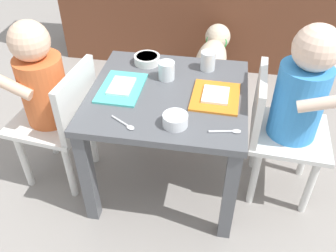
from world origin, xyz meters
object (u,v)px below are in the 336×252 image
(water_cup_left, at_px, (166,72))
(spoon_by_left_tray, at_px, (125,124))
(veggie_bowl_far, at_px, (175,120))
(spoon_by_right_tray, at_px, (228,131))
(cereal_bowl_left_side, at_px, (147,59))
(seated_child_left, at_px, (46,89))
(seated_child_right, at_px, (297,98))
(dog, at_px, (212,58))
(water_cup_right, at_px, (208,62))
(food_tray_left, at_px, (121,87))
(food_tray_right, at_px, (215,96))
(dining_table, at_px, (168,110))

(water_cup_left, distance_m, spoon_by_left_tray, 0.30)
(veggie_bowl_far, height_order, spoon_by_right_tray, veggie_bowl_far)
(veggie_bowl_far, bearing_deg, cereal_bowl_left_side, 114.70)
(seated_child_left, bearing_deg, water_cup_left, 17.01)
(water_cup_left, bearing_deg, cereal_bowl_left_side, 133.73)
(spoon_by_left_tray, bearing_deg, seated_child_right, 22.92)
(spoon_by_left_tray, distance_m, spoon_by_right_tray, 0.32)
(seated_child_right, distance_m, cereal_bowl_left_side, 0.57)
(seated_child_left, distance_m, water_cup_left, 0.44)
(dog, distance_m, water_cup_right, 0.54)
(seated_child_right, xyz_separation_m, spoon_by_left_tray, (-0.54, -0.23, -0.00))
(veggie_bowl_far, bearing_deg, seated_child_right, 27.72)
(dog, bearing_deg, food_tray_left, -113.20)
(food_tray_left, height_order, spoon_by_left_tray, food_tray_left)
(water_cup_left, xyz_separation_m, spoon_by_left_tray, (-0.08, -0.29, -0.03))
(food_tray_right, distance_m, spoon_by_right_tray, 0.18)
(water_cup_right, xyz_separation_m, spoon_by_left_tray, (-0.22, -0.38, -0.03))
(veggie_bowl_far, bearing_deg, spoon_by_right_tray, -2.62)
(spoon_by_right_tray, bearing_deg, food_tray_right, 106.00)
(water_cup_left, bearing_deg, food_tray_right, -27.13)
(seated_child_right, distance_m, spoon_by_left_tray, 0.59)
(food_tray_right, distance_m, spoon_by_left_tray, 0.33)
(dining_table, distance_m, water_cup_right, 0.24)
(food_tray_right, distance_m, veggie_bowl_far, 0.20)
(seated_child_left, relative_size, seated_child_right, 0.96)
(seated_child_left, relative_size, cereal_bowl_left_side, 6.79)
(seated_child_left, distance_m, veggie_bowl_far, 0.51)
(water_cup_left, bearing_deg, dog, 76.09)
(spoon_by_right_tray, bearing_deg, water_cup_left, 131.07)
(seated_child_left, relative_size, spoon_by_right_tray, 6.82)
(cereal_bowl_left_side, bearing_deg, water_cup_left, -46.27)
(dog, distance_m, spoon_by_left_tray, 0.92)
(dog, xyz_separation_m, veggie_bowl_far, (-0.07, -0.84, 0.23))
(veggie_bowl_far, bearing_deg, food_tray_left, 142.23)
(dining_table, relative_size, dog, 1.18)
(cereal_bowl_left_side, relative_size, spoon_by_left_tray, 1.10)
(dog, xyz_separation_m, water_cup_right, (0.00, -0.48, 0.24))
(veggie_bowl_far, bearing_deg, spoon_by_left_tray, -170.59)
(seated_child_right, bearing_deg, food_tray_right, -172.85)
(water_cup_right, bearing_deg, dog, 90.05)
(dining_table, bearing_deg, water_cup_left, 102.99)
(water_cup_left, height_order, spoon_by_right_tray, water_cup_left)
(veggie_bowl_far, bearing_deg, dining_table, 106.58)
(dog, distance_m, veggie_bowl_far, 0.87)
(cereal_bowl_left_side, xyz_separation_m, spoon_by_left_tray, (0.01, -0.39, -0.01))
(dining_table, xyz_separation_m, seated_child_right, (0.44, 0.03, 0.09))
(seated_child_right, xyz_separation_m, water_cup_right, (-0.31, 0.15, 0.02))
(seated_child_left, bearing_deg, seated_child_right, 4.33)
(seated_child_right, height_order, cereal_bowl_left_side, seated_child_right)
(seated_child_left, height_order, seated_child_right, seated_child_right)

